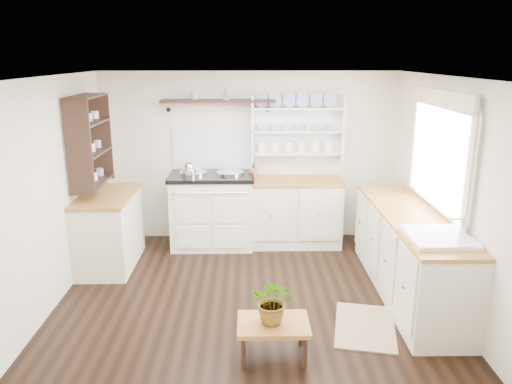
# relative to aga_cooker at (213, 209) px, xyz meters

# --- Properties ---
(floor) EXTENTS (4.00, 3.80, 0.01)m
(floor) POSITION_rel_aga_cooker_xyz_m (0.49, -1.57, -0.50)
(floor) COLOR black
(floor) RESTS_ON ground
(wall_back) EXTENTS (4.00, 0.02, 2.30)m
(wall_back) POSITION_rel_aga_cooker_xyz_m (0.49, 0.33, 0.65)
(wall_back) COLOR silver
(wall_back) RESTS_ON ground
(wall_right) EXTENTS (0.02, 3.80, 2.30)m
(wall_right) POSITION_rel_aga_cooker_xyz_m (2.49, -1.57, 0.65)
(wall_right) COLOR silver
(wall_right) RESTS_ON ground
(wall_left) EXTENTS (0.02, 3.80, 2.30)m
(wall_left) POSITION_rel_aga_cooker_xyz_m (-1.51, -1.57, 0.65)
(wall_left) COLOR silver
(wall_left) RESTS_ON ground
(ceiling) EXTENTS (4.00, 3.80, 0.01)m
(ceiling) POSITION_rel_aga_cooker_xyz_m (0.49, -1.57, 1.80)
(ceiling) COLOR white
(ceiling) RESTS_ON wall_back
(window) EXTENTS (0.08, 1.55, 1.22)m
(window) POSITION_rel_aga_cooker_xyz_m (2.44, -1.42, 1.06)
(window) COLOR white
(window) RESTS_ON wall_right
(aga_cooker) EXTENTS (1.11, 0.77, 1.02)m
(aga_cooker) POSITION_rel_aga_cooker_xyz_m (0.00, 0.00, 0.00)
(aga_cooker) COLOR #EDE8CE
(aga_cooker) RESTS_ON floor
(back_cabinets) EXTENTS (1.27, 0.63, 0.90)m
(back_cabinets) POSITION_rel_aga_cooker_xyz_m (1.09, 0.03, -0.04)
(back_cabinets) COLOR beige
(back_cabinets) RESTS_ON floor
(right_cabinets) EXTENTS (0.62, 2.43, 0.90)m
(right_cabinets) POSITION_rel_aga_cooker_xyz_m (2.19, -1.47, -0.04)
(right_cabinets) COLOR beige
(right_cabinets) RESTS_ON floor
(belfast_sink) EXTENTS (0.55, 0.60, 0.45)m
(belfast_sink) POSITION_rel_aga_cooker_xyz_m (2.19, -2.22, 0.30)
(belfast_sink) COLOR white
(belfast_sink) RESTS_ON right_cabinets
(left_cabinets) EXTENTS (0.62, 1.13, 0.90)m
(left_cabinets) POSITION_rel_aga_cooker_xyz_m (-1.21, -0.67, -0.04)
(left_cabinets) COLOR beige
(left_cabinets) RESTS_ON floor
(plate_rack) EXTENTS (1.20, 0.22, 0.90)m
(plate_rack) POSITION_rel_aga_cooker_xyz_m (1.14, 0.29, 1.05)
(plate_rack) COLOR white
(plate_rack) RESTS_ON wall_back
(high_shelf) EXTENTS (1.50, 0.29, 0.16)m
(high_shelf) POSITION_rel_aga_cooker_xyz_m (0.09, 0.21, 1.41)
(high_shelf) COLOR black
(high_shelf) RESTS_ON wall_back
(left_shelving) EXTENTS (0.28, 0.80, 1.05)m
(left_shelving) POSITION_rel_aga_cooker_xyz_m (-1.35, -0.67, 1.05)
(left_shelving) COLOR black
(left_shelving) RESTS_ON wall_left
(kettle) EXTENTS (0.19, 0.19, 0.24)m
(kettle) POSITION_rel_aga_cooker_xyz_m (-0.28, -0.12, 0.55)
(kettle) COLOR silver
(kettle) RESTS_ON aga_cooker
(utensil_crock) EXTENTS (0.11, 0.11, 0.13)m
(utensil_crock) POSITION_rel_aga_cooker_xyz_m (0.55, 0.11, 0.47)
(utensil_crock) COLOR #AB4F3E
(utensil_crock) RESTS_ON back_cabinets
(center_table) EXTENTS (0.61, 0.43, 0.33)m
(center_table) POSITION_rel_aga_cooker_xyz_m (0.69, -2.65, -0.22)
(center_table) COLOR brown
(center_table) RESTS_ON floor
(potted_plant) EXTENTS (0.42, 0.38, 0.40)m
(potted_plant) POSITION_rel_aga_cooker_xyz_m (0.69, -2.65, 0.03)
(potted_plant) COLOR #3F7233
(potted_plant) RESTS_ON center_table
(floor_rug) EXTENTS (0.71, 0.94, 0.02)m
(floor_rug) POSITION_rel_aga_cooker_xyz_m (1.59, -2.19, -0.49)
(floor_rug) COLOR #85664D
(floor_rug) RESTS_ON floor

